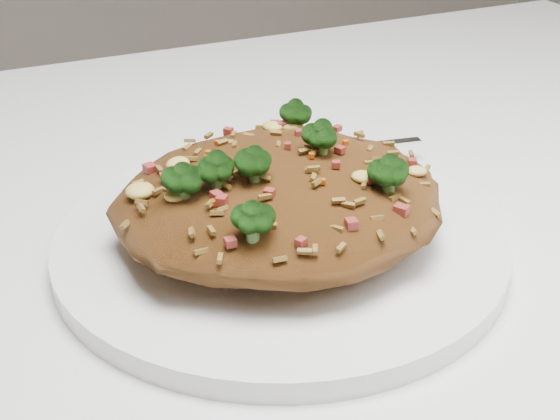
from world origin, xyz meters
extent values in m
cube|color=white|center=(0.00, 0.00, 0.73)|extent=(1.20, 0.80, 0.04)
cylinder|color=olive|center=(0.54, 0.34, 0.35)|extent=(0.06, 0.06, 0.71)
cylinder|color=white|center=(0.01, -0.03, 0.76)|extent=(0.28, 0.28, 0.01)
ellipsoid|color=brown|center=(0.01, -0.03, 0.79)|extent=(0.20, 0.18, 0.05)
ellipsoid|color=#0D3407|center=(-0.05, -0.04, 0.82)|extent=(0.02, 0.02, 0.02)
ellipsoid|color=#0D3407|center=(-0.01, -0.04, 0.82)|extent=(0.02, 0.02, 0.02)
ellipsoid|color=#0D3407|center=(0.05, 0.03, 0.81)|extent=(0.02, 0.02, 0.02)
ellipsoid|color=#0D3407|center=(-0.03, -0.04, 0.82)|extent=(0.02, 0.02, 0.02)
ellipsoid|color=#0D3407|center=(0.06, -0.08, 0.82)|extent=(0.02, 0.02, 0.02)
ellipsoid|color=#0D3407|center=(-0.03, -0.09, 0.81)|extent=(0.02, 0.02, 0.02)
ellipsoid|color=#0D3407|center=(0.04, -0.03, 0.82)|extent=(0.02, 0.02, 0.02)
cube|color=silver|center=(0.13, 0.05, 0.77)|extent=(0.10, 0.02, 0.00)
cube|color=silver|center=(0.04, 0.07, 0.77)|extent=(0.04, 0.03, 0.00)
camera|label=1|loc=(-0.16, -0.41, 1.01)|focal=50.00mm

